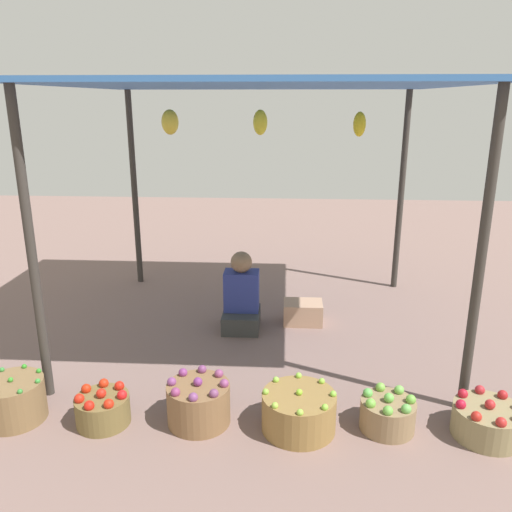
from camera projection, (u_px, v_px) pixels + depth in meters
ground_plane at (260, 328)px, 5.17m from camera, size 14.00×14.00×0.00m
market_stall_structure at (260, 99)px, 4.53m from camera, size 3.44×2.89×2.34m
vendor_person at (241, 299)px, 5.11m from camera, size 0.36×0.44×0.78m
basket_green_chilies at (14, 400)px, 3.66m from camera, size 0.43×0.43×0.33m
basket_red_tomatoes at (103, 408)px, 3.63m from camera, size 0.38×0.38×0.27m
basket_purple_onions at (199, 403)px, 3.63m from camera, size 0.44×0.44×0.35m
basket_limes at (299, 411)px, 3.55m from camera, size 0.51×0.51×0.31m
basket_green_apples at (388, 414)px, 3.56m from camera, size 0.38×0.38×0.27m
basket_red_apples at (488, 421)px, 3.49m from camera, size 0.46×0.46×0.27m
wooden_crate_near_vendor at (303, 312)px, 5.26m from camera, size 0.39×0.28×0.22m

